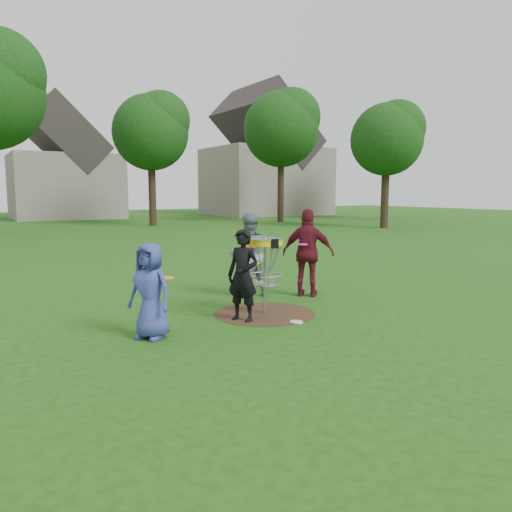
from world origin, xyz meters
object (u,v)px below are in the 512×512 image
player_black (243,275)px  player_grey (248,255)px  disc_golf_basket (265,257)px  player_maroon (308,253)px  player_blue (150,291)px

player_black → player_grey: bearing=118.1°
player_grey → disc_golf_basket: 1.51m
player_grey → player_maroon: player_maroon is taller
player_black → disc_golf_basket: (0.57, 0.23, 0.25)m
player_black → player_grey: player_grey is taller
player_blue → player_maroon: player_maroon is taller
player_grey → player_maroon: 1.23m
player_blue → disc_golf_basket: player_blue is taller
player_grey → player_maroon: size_ratio=0.96×
player_grey → player_maroon: bearing=153.0°
player_blue → player_maroon: size_ratio=0.79×
player_black → player_maroon: player_maroon is taller
player_blue → disc_golf_basket: bearing=66.4°
player_blue → player_black: 1.66m
player_blue → disc_golf_basket: 2.28m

